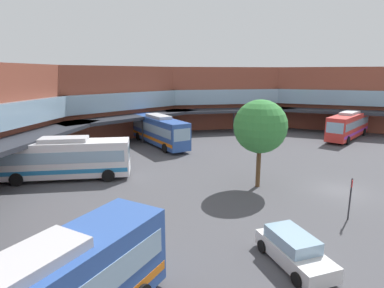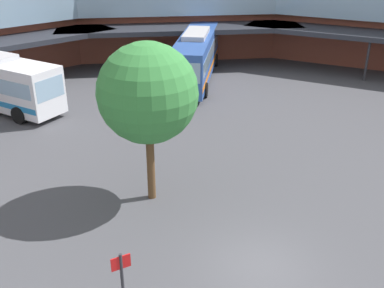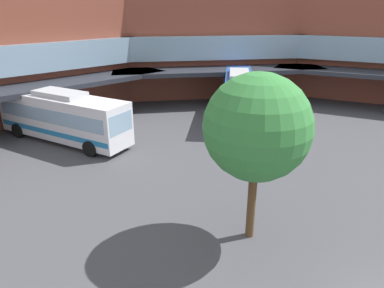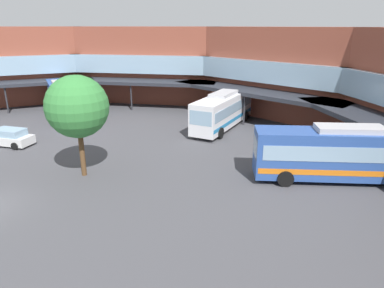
{
  "view_description": "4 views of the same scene",
  "coord_description": "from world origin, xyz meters",
  "px_view_note": "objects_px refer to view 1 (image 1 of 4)",
  "views": [
    {
      "loc": [
        -26.75,
        -0.16,
        9.23
      ],
      "look_at": [
        -0.53,
        12.99,
        2.63
      ],
      "focal_mm": 29.75,
      "sensor_mm": 36.0,
      "label": 1
    },
    {
      "loc": [
        -7.87,
        -11.21,
        11.27
      ],
      "look_at": [
        0.7,
        7.62,
        1.57
      ],
      "focal_mm": 43.17,
      "sensor_mm": 36.0,
      "label": 2
    },
    {
      "loc": [
        -9.86,
        -4.22,
        9.48
      ],
      "look_at": [
        -2.73,
        10.41,
        2.95
      ],
      "focal_mm": 32.58,
      "sensor_mm": 36.0,
      "label": 3
    },
    {
      "loc": [
        22.15,
        2.02,
        10.29
      ],
      "look_at": [
        1.88,
        12.95,
        2.43
      ],
      "focal_mm": 32.66,
      "sensor_mm": 36.0,
      "label": 4
    }
  ],
  "objects_px": {
    "parked_car": "(294,250)",
    "plaza_tree": "(260,127)",
    "stop_sign_post": "(351,195)",
    "bus_2": "(348,125)",
    "bus_1": "(159,130)",
    "bus_3": "(66,158)"
  },
  "relations": [
    {
      "from": "parked_car",
      "to": "plaza_tree",
      "type": "xyz_separation_m",
      "value": [
        9.95,
        4.49,
        4.29
      ]
    },
    {
      "from": "stop_sign_post",
      "to": "bus_2",
      "type": "bearing_deg",
      "value": 1.26
    },
    {
      "from": "plaza_tree",
      "to": "stop_sign_post",
      "type": "xyz_separation_m",
      "value": [
        -3.36,
        -6.84,
        -3.34
      ]
    },
    {
      "from": "bus_2",
      "to": "parked_car",
      "type": "bearing_deg",
      "value": 11.78
    },
    {
      "from": "bus_1",
      "to": "bus_3",
      "type": "bearing_deg",
      "value": -57.59
    },
    {
      "from": "bus_1",
      "to": "plaza_tree",
      "type": "xyz_separation_m",
      "value": [
        -9.53,
        -15.68,
        3.04
      ]
    },
    {
      "from": "bus_1",
      "to": "stop_sign_post",
      "type": "relative_size",
      "value": 4.24
    },
    {
      "from": "bus_1",
      "to": "bus_2",
      "type": "xyz_separation_m",
      "value": [
        15.57,
        -21.89,
        -0.03
      ]
    },
    {
      "from": "stop_sign_post",
      "to": "bus_3",
      "type": "bearing_deg",
      "value": 95.93
    },
    {
      "from": "bus_3",
      "to": "parked_car",
      "type": "xyz_separation_m",
      "value": [
        -4.26,
        -20.12,
        -1.17
      ]
    },
    {
      "from": "plaza_tree",
      "to": "bus_2",
      "type": "bearing_deg",
      "value": -13.9
    },
    {
      "from": "bus_1",
      "to": "bus_3",
      "type": "distance_m",
      "value": 15.22
    },
    {
      "from": "bus_1",
      "to": "bus_3",
      "type": "height_order",
      "value": "bus_1"
    },
    {
      "from": "bus_3",
      "to": "plaza_tree",
      "type": "xyz_separation_m",
      "value": [
        5.69,
        -15.63,
        3.12
      ]
    },
    {
      "from": "bus_2",
      "to": "bus_3",
      "type": "bearing_deg",
      "value": -20.77
    },
    {
      "from": "bus_1",
      "to": "bus_2",
      "type": "bearing_deg",
      "value": 67.67
    },
    {
      "from": "parked_car",
      "to": "bus_1",
      "type": "bearing_deg",
      "value": -179.58
    },
    {
      "from": "bus_1",
      "to": "bus_3",
      "type": "relative_size",
      "value": 1.12
    },
    {
      "from": "bus_3",
      "to": "plaza_tree",
      "type": "relative_size",
      "value": 1.46
    },
    {
      "from": "bus_2",
      "to": "stop_sign_post",
      "type": "bearing_deg",
      "value": 15.85
    },
    {
      "from": "bus_3",
      "to": "plaza_tree",
      "type": "bearing_deg",
      "value": -14.67
    },
    {
      "from": "bus_3",
      "to": "parked_car",
      "type": "height_order",
      "value": "bus_3"
    }
  ]
}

